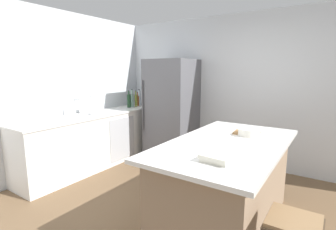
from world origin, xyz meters
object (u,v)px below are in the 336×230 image
(cookbook_stack, at_px, (216,158))
(paper_towel_roll, at_px, (91,106))
(soda_bottle, at_px, (139,99))
(gin_bottle, at_px, (132,100))
(wine_bottle, at_px, (129,101))
(olive_oil_bottle, at_px, (136,100))
(mixing_bowl, at_px, (249,132))
(vinegar_bottle, at_px, (138,101))
(refrigerator, at_px, (172,110))
(cutting_board, at_px, (246,133))
(sink_faucet, at_px, (76,107))
(kitchen_island, at_px, (226,183))

(cookbook_stack, bearing_deg, paper_towel_roll, 160.33)
(soda_bottle, distance_m, gin_bottle, 0.29)
(soda_bottle, height_order, wine_bottle, wine_bottle)
(olive_oil_bottle, relative_size, mixing_bowl, 1.38)
(paper_towel_roll, height_order, vinegar_bottle, paper_towel_roll)
(refrigerator, bearing_deg, mixing_bowl, -32.18)
(paper_towel_roll, bearing_deg, cutting_board, 2.39)
(sink_faucet, height_order, olive_oil_bottle, olive_oil_bottle)
(paper_towel_roll, xyz_separation_m, cutting_board, (2.60, 0.11, -0.12))
(vinegar_bottle, relative_size, olive_oil_bottle, 0.89)
(wine_bottle, xyz_separation_m, mixing_bowl, (2.64, -0.90, -0.10))
(sink_faucet, relative_size, cookbook_stack, 1.16)
(wine_bottle, height_order, cutting_board, wine_bottle)
(refrigerator, height_order, cookbook_stack, refrigerator)
(paper_towel_roll, bearing_deg, refrigerator, 52.84)
(soda_bottle, relative_size, olive_oil_bottle, 1.02)
(gin_bottle, distance_m, wine_bottle, 0.11)
(sink_faucet, bearing_deg, soda_bottle, 90.74)
(olive_oil_bottle, distance_m, cutting_board, 2.77)
(kitchen_island, height_order, gin_bottle, gin_bottle)
(kitchen_island, relative_size, cutting_board, 6.46)
(paper_towel_roll, bearing_deg, wine_bottle, 89.89)
(cookbook_stack, bearing_deg, kitchen_island, 102.13)
(olive_oil_bottle, distance_m, wine_bottle, 0.19)
(vinegar_bottle, bearing_deg, soda_bottle, 115.70)
(sink_faucet, relative_size, mixing_bowl, 1.27)
(refrigerator, xyz_separation_m, cookbook_stack, (1.80, -2.11, 0.03))
(kitchen_island, xyz_separation_m, sink_faucet, (-2.59, 0.08, 0.61))
(vinegar_bottle, bearing_deg, cutting_board, -23.13)
(vinegar_bottle, height_order, cutting_board, vinegar_bottle)
(sink_faucet, relative_size, olive_oil_bottle, 0.92)
(vinegar_bottle, distance_m, cutting_board, 2.85)
(vinegar_bottle, relative_size, mixing_bowl, 1.23)
(gin_bottle, xyz_separation_m, cookbook_stack, (2.69, -2.00, -0.11))
(soda_bottle, xyz_separation_m, mixing_bowl, (2.71, -1.29, -0.10))
(gin_bottle, bearing_deg, sink_faucet, -91.50)
(paper_towel_roll, bearing_deg, olive_oil_bottle, 88.97)
(sink_faucet, distance_m, wine_bottle, 1.21)
(soda_bottle, height_order, vinegar_bottle, soda_bottle)
(cookbook_stack, height_order, mixing_bowl, mixing_bowl)
(cutting_board, bearing_deg, mixing_bowl, -57.35)
(soda_bottle, height_order, mixing_bowl, soda_bottle)
(refrigerator, bearing_deg, cutting_board, -31.13)
(cutting_board, bearing_deg, soda_bottle, 155.45)
(olive_oil_bottle, distance_m, gin_bottle, 0.09)
(wine_bottle, xyz_separation_m, cutting_board, (2.60, -0.83, -0.13))
(cookbook_stack, bearing_deg, cutting_board, 94.00)
(kitchen_island, bearing_deg, wine_bottle, 153.20)
(vinegar_bottle, distance_m, mixing_bowl, 2.92)
(refrigerator, distance_m, soda_bottle, 0.97)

